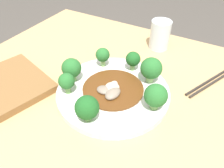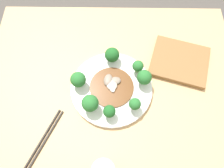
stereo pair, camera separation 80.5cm
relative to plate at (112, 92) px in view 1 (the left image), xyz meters
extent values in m
cube|color=tan|center=(0.00, 0.00, -0.39)|extent=(0.96, 0.80, 0.75)
cylinder|color=white|center=(0.00, 0.00, 0.00)|extent=(0.30, 0.30, 0.02)
cylinder|color=#70A356|center=(0.12, -0.01, 0.02)|extent=(0.02, 0.02, 0.02)
sphere|color=#286B2D|center=(0.12, -0.01, 0.05)|extent=(0.06, 0.06, 0.06)
cylinder|color=#70A356|center=(-0.11, -0.02, 0.02)|extent=(0.02, 0.02, 0.02)
sphere|color=#286B2D|center=(-0.11, -0.02, 0.05)|extent=(0.05, 0.05, 0.05)
cylinder|color=#70A356|center=(-0.09, -0.06, 0.02)|extent=(0.01, 0.01, 0.02)
sphere|color=#286B2D|center=(-0.09, -0.06, 0.05)|extent=(0.04, 0.04, 0.04)
cylinder|color=#89B76B|center=(-0.08, 0.08, 0.02)|extent=(0.01, 0.01, 0.02)
sphere|color=#286B2D|center=(-0.08, 0.08, 0.05)|extent=(0.04, 0.04, 0.04)
cylinder|color=#89B76B|center=(0.07, 0.08, 0.02)|extent=(0.02, 0.02, 0.02)
sphere|color=#286B2D|center=(0.07, 0.08, 0.05)|extent=(0.06, 0.06, 0.06)
cylinder|color=#7AAD5B|center=(0.00, -0.11, 0.02)|extent=(0.02, 0.02, 0.01)
sphere|color=#1E5B23|center=(0.00, -0.11, 0.05)|extent=(0.05, 0.05, 0.05)
cylinder|color=#89B76B|center=(0.01, 0.11, 0.02)|extent=(0.01, 0.01, 0.02)
sphere|color=#1E5B23|center=(0.01, 0.11, 0.05)|extent=(0.04, 0.04, 0.04)
cylinder|color=#5B3314|center=(0.00, 0.00, 0.01)|extent=(0.16, 0.16, 0.00)
ellipsoid|color=beige|center=(0.00, 0.00, 0.02)|extent=(0.05, 0.06, 0.01)
ellipsoid|color=gray|center=(-0.01, -0.02, 0.02)|extent=(0.04, 0.03, 0.01)
ellipsoid|color=silver|center=(0.00, 0.00, 0.02)|extent=(0.04, 0.06, 0.01)
ellipsoid|color=gray|center=(0.01, -0.02, 0.02)|extent=(0.04, 0.05, 0.02)
cylinder|color=silver|center=(0.02, 0.29, 0.04)|extent=(0.07, 0.07, 0.10)
cylinder|color=#2D2823|center=(0.22, 0.20, -0.01)|extent=(0.10, 0.22, 0.01)
cylinder|color=#2D2823|center=(0.23, 0.19, -0.01)|extent=(0.10, 0.22, 0.01)
cube|color=brown|center=(-0.26, -0.11, 0.00)|extent=(0.26, 0.24, 0.02)
camera|label=1|loc=(0.21, -0.37, 0.39)|focal=35.00mm
camera|label=2|loc=(0.00, 0.33, 0.73)|focal=35.00mm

